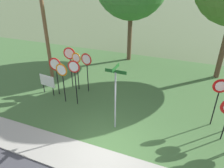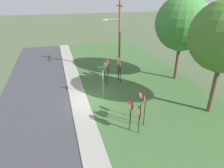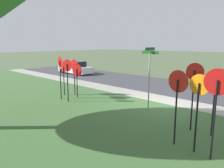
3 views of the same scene
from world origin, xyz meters
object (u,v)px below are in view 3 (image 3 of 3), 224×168
Objects in this scene: stop_sign_near_right at (194,82)px; yield_sign_center at (75,69)px; parked_sedan_distant at (76,68)px; stop_sign_far_left at (217,94)px; stop_sign_far_right at (198,97)px; yield_sign_far_right at (68,70)px; stop_sign_center_tall at (177,91)px; street_name_post at (149,74)px; stop_sign_near_left at (215,90)px; yield_sign_far_left at (60,68)px; yield_sign_near_right at (64,70)px; yield_sign_near_left at (77,73)px.

stop_sign_near_right is 8.04m from yield_sign_center.
stop_sign_near_right is 17.83m from parked_sedan_distant.
stop_sign_far_right is (0.55, -0.12, -0.21)m from stop_sign_far_left.
stop_sign_center_tall is at bearing 164.22° from yield_sign_far_right.
stop_sign_near_left is at bearing 163.49° from street_name_post.
yield_sign_near_right is at bearing -35.25° from yield_sign_far_left.
stop_sign_near_left is 0.80m from stop_sign_near_right.
stop_sign_far_right is (-0.04, 1.60, 0.05)m from stop_sign_near_left.
stop_sign_far_left is at bearing 123.99° from stop_sign_near_right.
yield_sign_near_left is at bearing 158.71° from yield_sign_center.
stop_sign_near_left is 8.14m from yield_sign_near_left.
stop_sign_center_tall is at bearing 169.60° from yield_sign_center.
stop_sign_center_tall reaches higher than stop_sign_far_right.
stop_sign_far_right is 0.78× the size of street_name_post.
stop_sign_near_right is 0.98× the size of stop_sign_far_left.
street_name_post is at bearing -165.83° from yield_sign_far_right.
yield_sign_near_left is (7.49, -1.65, -0.27)m from stop_sign_center_tall.
yield_sign_far_right is at bearing 24.33° from street_name_post.
stop_sign_far_left is 9.61m from yield_sign_center.
stop_sign_far_right reaches higher than yield_sign_center.
stop_sign_near_right is at bearing -78.06° from stop_sign_center_tall.
stop_sign_near_right is 7.83m from yield_sign_far_left.
stop_sign_far_left is 0.61× the size of parked_sedan_distant.
yield_sign_near_left is at bearing -166.07° from yield_sign_near_right.
stop_sign_far_left is 1.20× the size of yield_sign_near_right.
stop_sign_center_tall is 8.37m from yield_sign_center.
street_name_post is 14.91m from parked_sedan_distant.
yield_sign_center reaches higher than yield_sign_near_left.
parked_sedan_distant is at bearing -19.00° from stop_sign_center_tall.
stop_sign_center_tall reaches higher than yield_sign_center.
yield_sign_far_right reaches higher than yield_sign_center.
parked_sedan_distant is (17.81, -8.42, -1.36)m from stop_sign_far_left.
stop_sign_far_left is at bearing 145.89° from street_name_post.
street_name_post is (2.85, -2.61, 0.03)m from stop_sign_center_tall.
stop_sign_far_left is 0.85× the size of street_name_post.
stop_sign_near_right reaches higher than yield_sign_far_left.
stop_sign_center_tall reaches higher than yield_sign_far_right.
yield_sign_center is (8.14, -1.95, -0.09)m from stop_sign_center_tall.
stop_sign_near_right is 1.05× the size of stop_sign_center_tall.
stop_sign_near_right reaches higher than yield_sign_far_right.
stop_sign_far_right is 1.16× the size of yield_sign_near_left.
stop_sign_center_tall is 0.57× the size of parked_sedan_distant.
parked_sedan_distant is at bearing -48.97° from yield_sign_far_right.
stop_sign_center_tall is at bearing 176.60° from yield_sign_near_right.
yield_sign_center is at bearing 143.38° from parked_sedan_distant.
yield_sign_near_right is (8.56, 0.05, -0.25)m from stop_sign_near_right.
stop_sign_far_left is 4.93m from street_name_post.
yield_sign_far_left reaches higher than yield_sign_center.
parked_sedan_distant is at bearing -20.15° from stop_sign_near_left.
stop_sign_near_left reaches higher than yield_sign_near_left.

